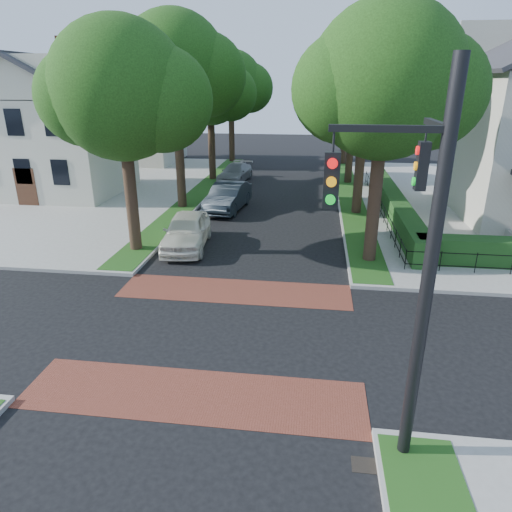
# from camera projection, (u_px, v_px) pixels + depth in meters

# --- Properties ---
(ground) EXTENTS (120.00, 120.00, 0.00)m
(ground) POSITION_uv_depth(u_px,v_px,m) (218.00, 333.00, 14.91)
(ground) COLOR black
(ground) RESTS_ON ground
(sidewalk_nw) EXTENTS (30.00, 30.00, 0.15)m
(sidewalk_nw) POSITION_uv_depth(u_px,v_px,m) (19.00, 188.00, 34.83)
(sidewalk_nw) COLOR gray
(sidewalk_nw) RESTS_ON ground
(crosswalk_far) EXTENTS (9.00, 2.20, 0.01)m
(crosswalk_far) POSITION_uv_depth(u_px,v_px,m) (235.00, 291.00, 17.87)
(crosswalk_far) COLOR brown
(crosswalk_far) RESTS_ON ground
(crosswalk_near) EXTENTS (9.00, 2.20, 0.01)m
(crosswalk_near) POSITION_uv_depth(u_px,v_px,m) (193.00, 395.00, 11.95)
(crosswalk_near) COLOR brown
(crosswalk_near) RESTS_ON ground
(storm_drain) EXTENTS (0.65, 0.45, 0.01)m
(storm_drain) POSITION_uv_depth(u_px,v_px,m) (367.00, 465.00, 9.76)
(storm_drain) COLOR black
(storm_drain) RESTS_ON ground
(grass_strip_ne) EXTENTS (1.60, 29.80, 0.02)m
(grass_strip_ne) POSITION_uv_depth(u_px,v_px,m) (350.00, 196.00, 31.88)
(grass_strip_ne) COLOR #264B15
(grass_strip_ne) RESTS_ON sidewalk_ne
(grass_strip_nw) EXTENTS (1.60, 29.80, 0.02)m
(grass_strip_nw) POSITION_uv_depth(u_px,v_px,m) (200.00, 192.00, 33.19)
(grass_strip_nw) COLOR #264B15
(grass_strip_nw) RESTS_ON sidewalk_nw
(tree_right_near) EXTENTS (7.75, 6.67, 10.66)m
(tree_right_near) POSITION_uv_depth(u_px,v_px,m) (388.00, 83.00, 18.20)
(tree_right_near) COLOR black
(tree_right_near) RESTS_ON sidewalk_ne
(tree_right_mid) EXTENTS (8.25, 7.09, 11.22)m
(tree_right_mid) POSITION_uv_depth(u_px,v_px,m) (369.00, 76.00, 25.48)
(tree_right_mid) COLOR black
(tree_right_mid) RESTS_ON sidewalk_ne
(tree_right_far) EXTENTS (7.25, 6.23, 9.74)m
(tree_right_far) POSITION_uv_depth(u_px,v_px,m) (355.00, 92.00, 34.18)
(tree_right_far) COLOR black
(tree_right_far) RESTS_ON sidewalk_ne
(tree_right_back) EXTENTS (7.50, 6.45, 10.20)m
(tree_right_back) POSITION_uv_depth(u_px,v_px,m) (349.00, 86.00, 42.39)
(tree_right_back) COLOR black
(tree_right_back) RESTS_ON sidewalk_ne
(tree_left_near) EXTENTS (7.50, 6.45, 10.20)m
(tree_left_near) POSITION_uv_depth(u_px,v_px,m) (125.00, 92.00, 19.65)
(tree_left_near) COLOR black
(tree_left_near) RESTS_ON sidewalk_nw
(tree_left_mid) EXTENTS (8.00, 6.88, 11.48)m
(tree_left_mid) POSITION_uv_depth(u_px,v_px,m) (177.00, 69.00, 26.68)
(tree_left_mid) COLOR black
(tree_left_mid) RESTS_ON sidewalk_nw
(tree_left_far) EXTENTS (7.00, 6.02, 9.86)m
(tree_left_far) POSITION_uv_depth(u_px,v_px,m) (212.00, 89.00, 35.43)
(tree_left_far) COLOR black
(tree_left_far) RESTS_ON sidewalk_nw
(tree_left_back) EXTENTS (7.75, 6.66, 10.44)m
(tree_left_back) POSITION_uv_depth(u_px,v_px,m) (232.00, 84.00, 43.67)
(tree_left_back) COLOR black
(tree_left_back) RESTS_ON sidewalk_nw
(hedge_main_road) EXTENTS (1.00, 18.00, 1.20)m
(hedge_main_road) POSITION_uv_depth(u_px,v_px,m) (394.00, 204.00, 27.60)
(hedge_main_road) COLOR #1B4217
(hedge_main_road) RESTS_ON sidewalk_ne
(fence_main_road) EXTENTS (0.06, 18.00, 0.90)m
(fence_main_road) POSITION_uv_depth(u_px,v_px,m) (380.00, 206.00, 27.75)
(fence_main_road) COLOR black
(fence_main_road) RESTS_ON sidewalk_ne
(house_left_near) EXTENTS (10.00, 9.00, 10.14)m
(house_left_near) POSITION_uv_depth(u_px,v_px,m) (51.00, 122.00, 31.64)
(house_left_near) COLOR beige
(house_left_near) RESTS_ON sidewalk_nw
(house_left_far) EXTENTS (10.00, 9.00, 10.14)m
(house_left_far) POSITION_uv_depth(u_px,v_px,m) (129.00, 110.00, 44.60)
(house_left_far) COLOR beige
(house_left_far) RESTS_ON sidewalk_nw
(traffic_signal) EXTENTS (2.17, 2.00, 8.00)m
(traffic_signal) POSITION_uv_depth(u_px,v_px,m) (418.00, 252.00, 8.55)
(traffic_signal) COLOR black
(traffic_signal) RESTS_ON sidewalk_se
(parked_car_front) EXTENTS (2.50, 5.16, 1.70)m
(parked_car_front) POSITION_uv_depth(u_px,v_px,m) (186.00, 231.00, 22.30)
(parked_car_front) COLOR silver
(parked_car_front) RESTS_ON ground
(parked_car_middle) EXTENTS (2.37, 5.39, 1.72)m
(parked_car_middle) POSITION_uv_depth(u_px,v_px,m) (228.00, 197.00, 28.83)
(parked_car_middle) COLOR black
(parked_car_middle) RESTS_ON ground
(parked_car_rear) EXTENTS (2.63, 5.07, 1.41)m
(parked_car_rear) POSITION_uv_depth(u_px,v_px,m) (235.00, 173.00, 37.24)
(parked_car_rear) COLOR gray
(parked_car_rear) RESTS_ON ground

